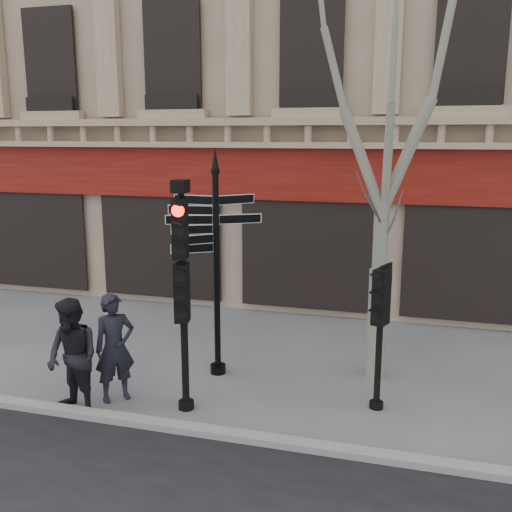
# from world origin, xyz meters

# --- Properties ---
(ground) EXTENTS (80.00, 80.00, 0.00)m
(ground) POSITION_xyz_m (0.00, 0.00, 0.00)
(ground) COLOR #5D5E62
(ground) RESTS_ON ground
(kerb) EXTENTS (80.00, 0.25, 0.12)m
(kerb) POSITION_xyz_m (0.00, -1.40, 0.06)
(kerb) COLOR gray
(kerb) RESTS_ON ground
(building) EXTENTS (28.00, 15.52, 18.00)m
(building) POSITION_xyz_m (0.00, 12.48, 8.99)
(building) COLOR tan
(building) RESTS_ON ground
(fingerpost) EXTENTS (2.33, 2.33, 4.33)m
(fingerpost) POSITION_xyz_m (-1.00, 0.87, 2.91)
(fingerpost) COLOR black
(fingerpost) RESTS_ON ground
(traffic_signal_main) EXTENTS (0.48, 0.39, 3.86)m
(traffic_signal_main) POSITION_xyz_m (-1.03, -0.67, 2.44)
(traffic_signal_main) COLOR black
(traffic_signal_main) RESTS_ON ground
(traffic_signal_secondary) EXTENTS (0.49, 0.42, 2.43)m
(traffic_signal_secondary) POSITION_xyz_m (2.07, 0.21, 1.70)
(traffic_signal_secondary) COLOR black
(traffic_signal_secondary) RESTS_ON ground
(plane_tree) EXTENTS (3.08, 3.08, 8.19)m
(plane_tree) POSITION_xyz_m (1.94, 1.49, 5.75)
(plane_tree) COLOR #9C9780
(plane_tree) RESTS_ON ground
(pedestrian_a) EXTENTS (0.82, 0.81, 1.91)m
(pedestrian_a) POSITION_xyz_m (-2.33, -0.67, 0.95)
(pedestrian_a) COLOR black
(pedestrian_a) RESTS_ON ground
(pedestrian_b) EXTENTS (1.15, 1.03, 1.96)m
(pedestrian_b) POSITION_xyz_m (-2.74, -1.30, 0.98)
(pedestrian_b) COLOR black
(pedestrian_b) RESTS_ON ground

